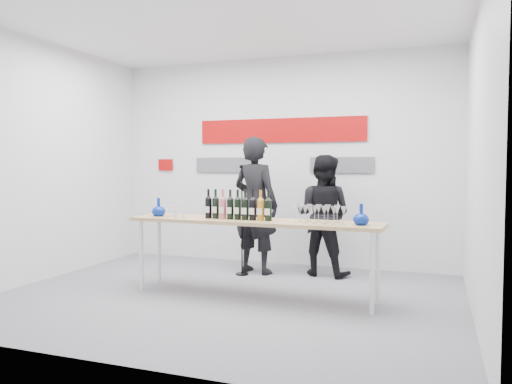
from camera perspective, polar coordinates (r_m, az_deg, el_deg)
ground at (r=5.62m, az=-3.35°, el=-11.85°), size 5.00×5.00×0.00m
back_wall at (r=7.31m, az=2.83°, el=3.50°), size 5.00×0.04×3.00m
signage at (r=7.30m, az=2.34°, el=5.91°), size 3.38×0.02×0.79m
tasting_table at (r=5.47m, az=-0.36°, el=-3.86°), size 2.85×0.65×0.85m
wine_bottles at (r=5.49m, az=-2.11°, el=-1.44°), size 0.80×0.10×0.33m
decanter_left at (r=5.97m, az=-11.07°, el=-1.68°), size 0.16×0.16×0.21m
decanter_right at (r=5.10m, az=11.93°, el=-2.50°), size 0.16×0.16×0.21m
glasses_left at (r=5.86m, az=-9.02°, el=-1.90°), size 0.26×0.23×0.18m
glasses_right at (r=5.22m, az=7.22°, el=-2.50°), size 0.56×0.24×0.18m
presenter_left at (r=6.67m, az=-0.04°, el=-1.52°), size 0.76×0.59×1.82m
presenter_right at (r=6.61m, az=7.65°, el=-2.64°), size 0.85×0.71×1.58m
mic_stand at (r=6.60m, az=-1.62°, el=-5.67°), size 0.17×0.17×1.45m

